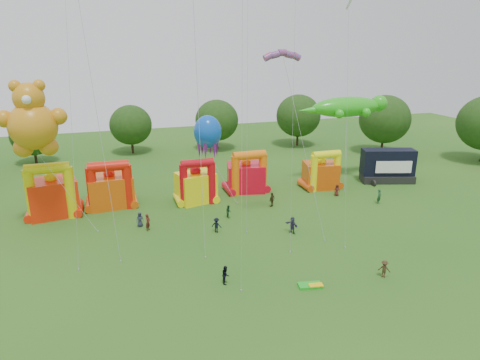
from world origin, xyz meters
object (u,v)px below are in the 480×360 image
object	(u,v)px
octopus_kite	(216,158)
gecko_kite	(346,131)
teddy_bear_kite	(50,158)
bouncy_castle_2	(196,185)
spectator_4	(272,200)
bouncy_castle_0	(53,195)
spectator_0	(140,219)
stage_trailer	(388,166)

from	to	relation	value
octopus_kite	gecko_kite	bearing A→B (deg)	0.59
gecko_kite	octopus_kite	world-z (taller)	gecko_kite
teddy_bear_kite	bouncy_castle_2	bearing A→B (deg)	11.34
gecko_kite	spectator_4	xyz separation A→B (m)	(-13.89, -6.46, -6.80)
teddy_bear_kite	octopus_kite	xyz separation A→B (m)	(19.52, 5.01, -2.79)
teddy_bear_kite	octopus_kite	bearing A→B (deg)	14.40
teddy_bear_kite	gecko_kite	distance (m)	39.46
bouncy_castle_0	octopus_kite	size ratio (longest dim) A/B	0.63
bouncy_castle_2	octopus_kite	bearing A→B (deg)	29.16
bouncy_castle_0	spectator_0	xyz separation A→B (m)	(9.52, -6.46, -1.75)
stage_trailer	gecko_kite	world-z (taller)	gecko_kite
spectator_4	bouncy_castle_2	bearing A→B (deg)	-62.27
octopus_kite	spectator_4	size ratio (longest dim) A/B	5.79
bouncy_castle_2	spectator_0	xyz separation A→B (m)	(-7.75, -5.88, -1.45)
gecko_kite	spectator_4	distance (m)	16.76
spectator_4	stage_trailer	bearing A→B (deg)	157.71
bouncy_castle_0	spectator_4	world-z (taller)	bouncy_castle_0
bouncy_castle_2	stage_trailer	bearing A→B (deg)	-0.05
bouncy_castle_0	bouncy_castle_2	world-z (taller)	bouncy_castle_0
bouncy_castle_0	octopus_kite	distance (m)	20.55
stage_trailer	spectator_4	size ratio (longest dim) A/B	4.33
teddy_bear_kite	spectator_0	distance (m)	11.61
stage_trailer	octopus_kite	size ratio (longest dim) A/B	0.75
stage_trailer	teddy_bear_kite	xyz separation A→B (m)	(-45.41, -3.27, 5.72)
spectator_0	teddy_bear_kite	bearing A→B (deg)	153.81
spectator_0	spectator_4	distance (m)	16.58
bouncy_castle_2	teddy_bear_kite	xyz separation A→B (m)	(-16.44, -3.30, 5.80)
bouncy_castle_2	gecko_kite	world-z (taller)	gecko_kite
bouncy_castle_2	octopus_kite	xyz separation A→B (m)	(3.08, 1.72, 3.01)
spectator_0	spectator_4	size ratio (longest dim) A/B	0.91
gecko_kite	spectator_4	bearing A→B (deg)	-155.05
gecko_kite	spectator_0	world-z (taller)	gecko_kite
teddy_bear_kite	spectator_0	bearing A→B (deg)	-16.55
stage_trailer	spectator_4	distance (m)	20.73
spectator_0	bouncy_castle_2	bearing A→B (deg)	27.57
bouncy_castle_0	octopus_kite	world-z (taller)	octopus_kite
teddy_bear_kite	gecko_kite	size ratio (longest dim) A/B	1.13
spectator_0	stage_trailer	bearing A→B (deg)	-0.58
stage_trailer	gecko_kite	distance (m)	8.48
gecko_kite	spectator_4	world-z (taller)	gecko_kite
bouncy_castle_0	gecko_kite	xyz separation A→B (m)	(39.93, 1.34, 5.13)
teddy_bear_kite	bouncy_castle_0	bearing A→B (deg)	101.95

